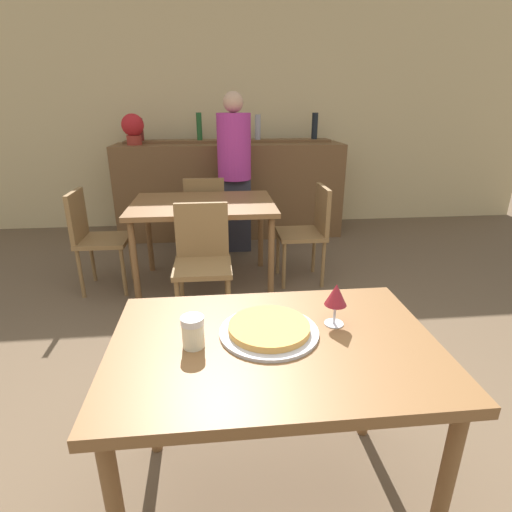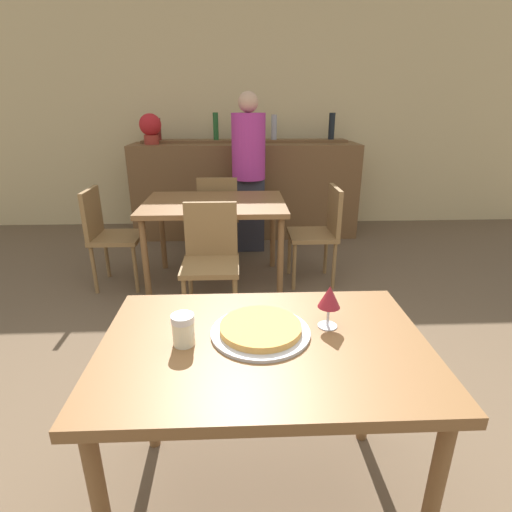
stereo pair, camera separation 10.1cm
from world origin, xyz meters
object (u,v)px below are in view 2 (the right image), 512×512
object	(u,v)px
person_standing	(249,169)
chair_far_side_left	(107,231)
wine_glass	(329,298)
potted_plant	(150,127)
chair_far_side_back	(219,212)
cheese_shaker	(183,329)
chair_far_side_front	(211,254)
pizza_tray	(261,330)
chair_far_side_right	(321,228)

from	to	relation	value
person_standing	chair_far_side_left	bearing A→B (deg)	-144.45
chair_far_side_left	wine_glass	size ratio (longest dim) A/B	5.35
chair_far_side_left	potted_plant	xyz separation A→B (m)	(0.15, 1.40, 0.76)
chair_far_side_back	cheese_shaker	bearing A→B (deg)	90.41
cheese_shaker	wine_glass	distance (m)	0.51
chair_far_side_front	cheese_shaker	bearing A→B (deg)	-89.27
pizza_tray	potted_plant	size ratio (longest dim) A/B	1.06
chair_far_side_left	wine_glass	world-z (taller)	wine_glass
chair_far_side_front	person_standing	size ratio (longest dim) A/B	0.53
cheese_shaker	potted_plant	bearing A→B (deg)	102.51
potted_plant	chair_far_side_left	bearing A→B (deg)	-96.07
chair_far_side_back	wine_glass	bearing A→B (deg)	101.17
chair_far_side_right	wine_glass	distance (m)	2.10
person_standing	potted_plant	size ratio (longest dim) A/B	4.93
chair_far_side_right	wine_glass	bearing A→B (deg)	-10.91
chair_far_side_front	potted_plant	xyz separation A→B (m)	(-0.76, 2.00, 0.76)
chair_far_side_back	person_standing	world-z (taller)	person_standing
cheese_shaker	wine_glass	bearing A→B (deg)	10.19
pizza_tray	chair_far_side_left	bearing A→B (deg)	119.82
chair_far_side_back	wine_glass	size ratio (longest dim) A/B	5.35
chair_far_side_front	pizza_tray	bearing A→B (deg)	-79.36
chair_far_side_front	chair_far_side_right	distance (m)	1.09
chair_far_side_right	cheese_shaker	xyz separation A→B (m)	(-0.89, -2.12, 0.31)
cheese_shaker	chair_far_side_front	bearing A→B (deg)	90.73
cheese_shaker	wine_glass	world-z (taller)	wine_glass
chair_far_side_front	pizza_tray	world-z (taller)	chair_far_side_front
chair_far_side_front	potted_plant	distance (m)	2.28
chair_far_side_left	cheese_shaker	bearing A→B (deg)	-156.32
chair_far_side_right	cheese_shaker	distance (m)	2.32
person_standing	potted_plant	distance (m)	1.26
potted_plant	cheese_shaker	bearing A→B (deg)	-77.49
wine_glass	chair_far_side_right	bearing A→B (deg)	79.09
chair_far_side_left	chair_far_side_right	distance (m)	1.82
wine_glass	person_standing	bearing A→B (deg)	94.14
potted_plant	wine_glass	bearing A→B (deg)	-69.53
pizza_tray	cheese_shaker	bearing A→B (deg)	-168.99
cheese_shaker	potted_plant	world-z (taller)	potted_plant
wine_glass	chair_far_side_front	bearing A→B (deg)	109.94
chair_far_side_front	potted_plant	world-z (taller)	potted_plant
person_standing	potted_plant	xyz separation A→B (m)	(-1.07, 0.53, 0.39)
person_standing	wine_glass	world-z (taller)	person_standing
chair_far_side_front	chair_far_side_left	size ratio (longest dim) A/B	1.00
potted_plant	chair_far_side_front	bearing A→B (deg)	-69.15
chair_far_side_left	pizza_tray	world-z (taller)	chair_far_side_left
potted_plant	chair_far_side_back	bearing A→B (deg)	-46.44
chair_far_side_left	person_standing	distance (m)	1.55
chair_far_side_right	wine_glass	world-z (taller)	wine_glass
chair_far_side_front	chair_far_side_right	world-z (taller)	same
chair_far_side_left	wine_glass	xyz separation A→B (m)	(1.43, -2.03, 0.37)
chair_far_side_front	chair_far_side_back	world-z (taller)	same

